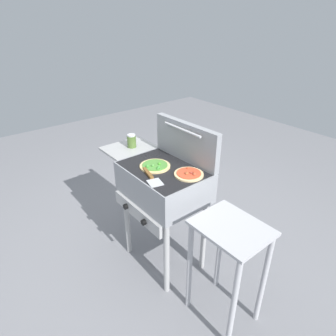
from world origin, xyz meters
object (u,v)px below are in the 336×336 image
sauce_jar (132,141)px  pizza_pepperoni (189,174)px  prep_table (228,254)px  spatula (151,177)px  grill (162,184)px  pizza_veggie (155,166)px

sauce_jar → pizza_pepperoni: bearing=4.0°
pizza_pepperoni → prep_table: 0.59m
spatula → grill: bearing=115.7°
grill → pizza_pepperoni: 0.27m
pizza_veggie → prep_table: size_ratio=0.29×
spatula → prep_table: (0.60, 0.16, -0.36)m
pizza_veggie → pizza_pepperoni: bearing=24.4°
pizza_veggie → sauce_jar: (-0.42, 0.07, 0.05)m
grill → sauce_jar: sauce_jar is taller
sauce_jar → pizza_veggie: bearing=-9.0°
pizza_pepperoni → prep_table: pizza_pepperoni is taller
grill → pizza_veggie: size_ratio=4.23×
grill → pizza_pepperoni: pizza_pepperoni is taller
pizza_veggie → spatula: 0.17m
grill → prep_table: (0.67, 0.00, -0.20)m
sauce_jar → grill: bearing=-3.7°
prep_table → grill: bearing=-179.6°
pizza_pepperoni → pizza_veggie: bearing=-155.6°
pizza_veggie → spatula: pizza_veggie is taller
pizza_veggie → spatula: (0.11, -0.12, -0.00)m
sauce_jar → spatula: (0.53, -0.19, -0.05)m
grill → sauce_jar: (-0.46, 0.03, 0.20)m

